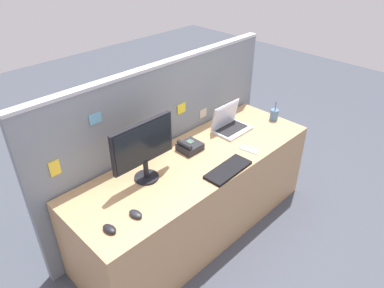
{
  "coord_description": "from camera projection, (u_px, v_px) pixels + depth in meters",
  "views": [
    {
      "loc": [
        -1.63,
        -1.58,
        2.29
      ],
      "look_at": [
        0.0,
        0.05,
        0.83
      ],
      "focal_mm": 33.52,
      "sensor_mm": 36.0,
      "label": 1
    }
  ],
  "objects": [
    {
      "name": "desktop_monitor",
      "position": [
        143.0,
        147.0,
        2.43
      ],
      "size": [
        0.5,
        0.18,
        0.44
      ],
      "color": "black",
      "rests_on": "desk"
    },
    {
      "name": "computer_mouse_right_hand",
      "position": [
        136.0,
        214.0,
        2.23
      ],
      "size": [
        0.07,
        0.11,
        0.03
      ],
      "primitive_type": "ellipsoid",
      "rotation": [
        0.0,
        0.0,
        0.12
      ],
      "color": "#232328",
      "rests_on": "desk"
    },
    {
      "name": "ground_plane",
      "position": [
        196.0,
        227.0,
        3.14
      ],
      "size": [
        10.0,
        10.0,
        0.0
      ],
      "primitive_type": "plane",
      "color": "#424751"
    },
    {
      "name": "desk",
      "position": [
        196.0,
        195.0,
        2.95
      ],
      "size": [
        2.1,
        0.7,
        0.71
      ],
      "primitive_type": "cube",
      "color": "tan",
      "rests_on": "ground_plane"
    },
    {
      "name": "cubicle_divider",
      "position": [
        163.0,
        143.0,
        3.01
      ],
      "size": [
        2.31,
        0.08,
        1.39
      ],
      "color": "gray",
      "rests_on": "ground_plane"
    },
    {
      "name": "desk_phone",
      "position": [
        189.0,
        147.0,
        2.86
      ],
      "size": [
        0.17,
        0.16,
        0.09
      ],
      "color": "#232328",
      "rests_on": "desk"
    },
    {
      "name": "computer_mouse_left_hand",
      "position": [
        109.0,
        229.0,
        2.12
      ],
      "size": [
        0.07,
        0.11,
        0.03
      ],
      "primitive_type": "ellipsoid",
      "rotation": [
        0.0,
        0.0,
        0.12
      ],
      "color": "black",
      "rests_on": "desk"
    },
    {
      "name": "cell_phone_white_slab",
      "position": [
        249.0,
        150.0,
        2.87
      ],
      "size": [
        0.09,
        0.16,
        0.01
      ],
      "primitive_type": "cube",
      "rotation": [
        0.0,
        0.0,
        0.17
      ],
      "color": "silver",
      "rests_on": "desk"
    },
    {
      "name": "keyboard_main",
      "position": [
        228.0,
        170.0,
        2.63
      ],
      "size": [
        0.4,
        0.17,
        0.02
      ],
      "primitive_type": "cube",
      "rotation": [
        0.0,
        0.0,
        0.04
      ],
      "color": "black",
      "rests_on": "desk"
    },
    {
      "name": "laptop",
      "position": [
        229.0,
        123.0,
        3.13
      ],
      "size": [
        0.32,
        0.23,
        0.24
      ],
      "color": "silver",
      "rests_on": "desk"
    },
    {
      "name": "pen_cup",
      "position": [
        274.0,
        115.0,
        3.28
      ],
      "size": [
        0.07,
        0.07,
        0.18
      ],
      "color": "#4C7093",
      "rests_on": "desk"
    }
  ]
}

